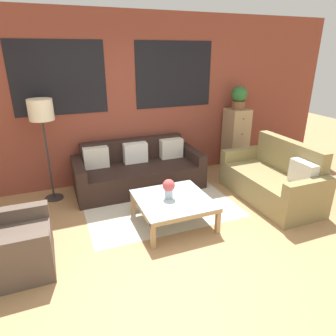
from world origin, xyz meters
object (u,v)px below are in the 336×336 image
drawer_cabinet (235,139)px  potted_plant (239,97)px  couch_dark (138,171)px  flower_vase (169,187)px  settee_vintage (273,181)px  armchair_corner (8,247)px  coffee_table (173,202)px  floor_lamp (41,115)px

drawer_cabinet → potted_plant: bearing=90.0°
couch_dark → flower_vase: (0.05, -1.25, 0.23)m
couch_dark → potted_plant: size_ratio=5.05×
settee_vintage → armchair_corner: 3.70m
potted_plant → coffee_table: bearing=-142.5°
armchair_corner → drawer_cabinet: size_ratio=0.72×
floor_lamp → flower_vase: size_ratio=5.88×
flower_vase → potted_plant: bearing=36.1°
flower_vase → couch_dark: bearing=92.3°
couch_dark → potted_plant: bearing=5.7°
armchair_corner → coffee_table: size_ratio=0.89×
couch_dark → settee_vintage: settee_vintage is taller
settee_vintage → floor_lamp: (-3.20, 1.29, 1.03)m
floor_lamp → drawer_cabinet: floor_lamp is taller
floor_lamp → drawer_cabinet: size_ratio=1.34×
coffee_table → flower_vase: 0.21m
armchair_corner → floor_lamp: 1.97m
couch_dark → drawer_cabinet: size_ratio=1.81×
settee_vintage → potted_plant: size_ratio=3.89×
settee_vintage → flower_vase: (-1.76, -0.03, 0.21)m
armchair_corner → flower_vase: size_ratio=3.16×
couch_dark → potted_plant: potted_plant is taller
coffee_table → potted_plant: bearing=37.5°
floor_lamp → flower_vase: floor_lamp is taller
drawer_cabinet → potted_plant: 0.80m
armchair_corner → potted_plant: size_ratio=2.01×
armchair_corner → floor_lamp: (0.49, 1.58, 1.06)m
drawer_cabinet → coffee_table: bearing=-142.5°
drawer_cabinet → flower_vase: (-2.00, -1.46, -0.07)m
armchair_corner → potted_plant: bearing=23.6°
flower_vase → coffee_table: bearing=-41.1°
coffee_table → drawer_cabinet: (1.95, 1.50, 0.27)m
flower_vase → armchair_corner: bearing=-172.5°
potted_plant → flower_vase: 2.62m
drawer_cabinet → flower_vase: size_ratio=4.39×
couch_dark → flower_vase: couch_dark is taller
floor_lamp → armchair_corner: bearing=-107.2°
floor_lamp → flower_vase: (1.43, -1.33, -0.82)m
settee_vintage → drawer_cabinet: 1.47m
couch_dark → coffee_table: couch_dark is taller
floor_lamp → drawer_cabinet: (3.43, 0.13, -0.75)m
drawer_cabinet → potted_plant: (-0.00, 0.00, 0.80)m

